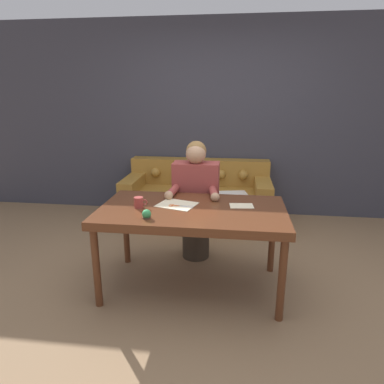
{
  "coord_description": "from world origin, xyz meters",
  "views": [
    {
      "loc": [
        0.24,
        -2.67,
        1.68
      ],
      "look_at": [
        -0.12,
        0.13,
        0.84
      ],
      "focal_mm": 32.0,
      "sensor_mm": 36.0,
      "label": 1
    }
  ],
  "objects_px": {
    "person": "(196,200)",
    "pin_cushion": "(147,214)",
    "couch": "(197,200)",
    "scissors": "(177,206)",
    "mug": "(139,202)",
    "dining_table": "(192,216)"
  },
  "relations": [
    {
      "from": "dining_table",
      "to": "mug",
      "type": "distance_m",
      "value": 0.46
    },
    {
      "from": "dining_table",
      "to": "couch",
      "type": "xyz_separation_m",
      "value": [
        -0.14,
        1.63,
        -0.38
      ]
    },
    {
      "from": "person",
      "to": "couch",
      "type": "bearing_deg",
      "value": 95.57
    },
    {
      "from": "couch",
      "to": "mug",
      "type": "height_order",
      "value": "mug"
    },
    {
      "from": "dining_table",
      "to": "couch",
      "type": "height_order",
      "value": "couch"
    },
    {
      "from": "couch",
      "to": "dining_table",
      "type": "bearing_deg",
      "value": -85.06
    },
    {
      "from": "mug",
      "to": "couch",
      "type": "bearing_deg",
      "value": 79.8
    },
    {
      "from": "person",
      "to": "pin_cushion",
      "type": "relative_size",
      "value": 17.03
    },
    {
      "from": "scissors",
      "to": "mug",
      "type": "height_order",
      "value": "mug"
    },
    {
      "from": "person",
      "to": "scissors",
      "type": "relative_size",
      "value": 5.65
    },
    {
      "from": "person",
      "to": "pin_cushion",
      "type": "distance_m",
      "value": 0.92
    },
    {
      "from": "dining_table",
      "to": "scissors",
      "type": "xyz_separation_m",
      "value": [
        -0.14,
        0.03,
        0.07
      ]
    },
    {
      "from": "person",
      "to": "mug",
      "type": "height_order",
      "value": "person"
    },
    {
      "from": "scissors",
      "to": "mug",
      "type": "bearing_deg",
      "value": -166.13
    },
    {
      "from": "mug",
      "to": "person",
      "type": "bearing_deg",
      "value": 57.22
    },
    {
      "from": "scissors",
      "to": "pin_cushion",
      "type": "bearing_deg",
      "value": -119.18
    },
    {
      "from": "scissors",
      "to": "pin_cushion",
      "type": "relative_size",
      "value": 3.02
    },
    {
      "from": "couch",
      "to": "person",
      "type": "bearing_deg",
      "value": -84.43
    },
    {
      "from": "dining_table",
      "to": "person",
      "type": "distance_m",
      "value": 0.58
    },
    {
      "from": "couch",
      "to": "scissors",
      "type": "height_order",
      "value": "couch"
    },
    {
      "from": "dining_table",
      "to": "mug",
      "type": "height_order",
      "value": "mug"
    },
    {
      "from": "scissors",
      "to": "mug",
      "type": "distance_m",
      "value": 0.32
    }
  ]
}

